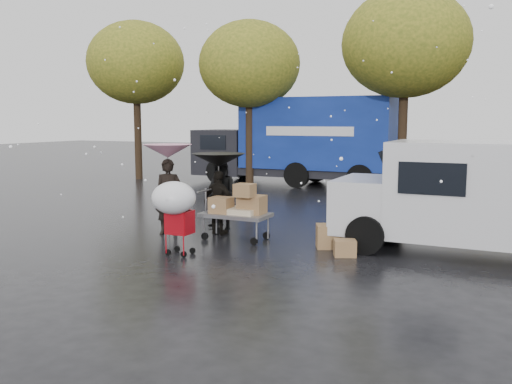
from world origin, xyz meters
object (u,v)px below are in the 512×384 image
at_px(shopping_cart, 175,202).
at_px(white_van, 470,195).
at_px(yellow_taxi, 501,172).
at_px(person_pink, 169,197).
at_px(blue_truck, 300,141).
at_px(person_black, 219,203).
at_px(vendor_cart, 239,207).

bearing_deg(shopping_cart, white_van, 27.98).
bearing_deg(yellow_taxi, person_pink, 168.90).
relative_size(white_van, blue_truck, 0.59).
bearing_deg(person_black, yellow_taxi, -107.11).
relative_size(person_black, yellow_taxi, 0.38).
distance_m(vendor_cart, yellow_taxi, 12.86).
height_order(shopping_cart, blue_truck, blue_truck).
relative_size(vendor_cart, blue_truck, 0.18).
height_order(person_pink, yellow_taxi, person_pink).
height_order(person_pink, person_black, person_pink).
height_order(shopping_cart, yellow_taxi, shopping_cart).
height_order(person_pink, white_van, white_van).
xyz_separation_m(shopping_cart, yellow_taxi, (5.49, 13.65, -0.39)).
distance_m(person_black, blue_truck, 10.27).
bearing_deg(blue_truck, person_black, -79.85).
relative_size(person_pink, blue_truck, 0.21).
bearing_deg(person_pink, yellow_taxi, 40.23).
height_order(vendor_cart, blue_truck, blue_truck).
bearing_deg(person_black, person_pink, 33.51).
distance_m(person_pink, yellow_taxi, 13.75).
xyz_separation_m(vendor_cart, shopping_cart, (-0.44, -1.82, 0.34)).
bearing_deg(blue_truck, vendor_cart, -76.58).
relative_size(white_van, yellow_taxi, 1.25).
xyz_separation_m(person_pink, person_black, (1.05, 0.47, -0.13)).
bearing_deg(vendor_cart, yellow_taxi, 66.88).
distance_m(vendor_cart, blue_truck, 10.74).
relative_size(vendor_cart, shopping_cart, 1.04).
bearing_deg(shopping_cart, person_pink, 127.42).
relative_size(person_pink, vendor_cart, 1.15).
relative_size(person_black, blue_truck, 0.18).
xyz_separation_m(person_pink, shopping_cart, (1.29, -1.69, 0.19)).
bearing_deg(vendor_cart, white_van, 10.73).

